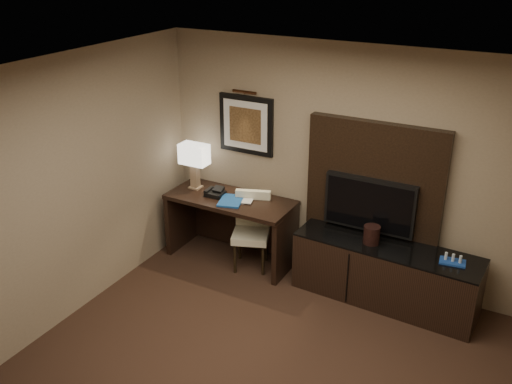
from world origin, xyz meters
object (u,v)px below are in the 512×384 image
Objects in this scene: tv at (370,205)px; minibar_tray at (453,259)px; desk at (231,229)px; ice_bucket at (372,235)px; desk_chair at (251,234)px; credenza at (385,273)px; table_lamp at (195,166)px; desk_phone at (215,192)px.

minibar_tray is (0.96, -0.22, -0.29)m from tv.
minibar_tray is at bearing 0.02° from desk.
ice_bucket is at bearing 0.12° from desk.
tv is at bearing -9.54° from desk_chair.
ice_bucket is (1.75, -0.02, 0.37)m from desk.
credenza is 3.47× the size of table_lamp.
table_lamp is at bearing -176.63° from tv.
tv is 0.34m from ice_bucket.
table_lamp is 2.71× the size of desk_phone.
table_lamp is 2.25× the size of minibar_tray.
desk_phone reaches higher than minibar_tray.
credenza is at bearing -33.42° from tv.
credenza is 7.81× the size of minibar_tray.
desk_phone is 1.95m from ice_bucket.
desk is 7.32× the size of desk_phone.
desk_chair is at bearing -174.77° from credenza.
table_lamp reaches higher than ice_bucket.
minibar_tray is (0.67, -0.03, 0.39)m from credenza.
desk is 0.32m from desk_chair.
tv is 3.95× the size of minibar_tray.
ice_bucket is 0.78× the size of minibar_tray.
desk_chair is 2.31m from minibar_tray.
table_lamp is 2.31m from ice_bucket.
desk_phone is at bearing -176.20° from credenza.
desk is 6.08× the size of minibar_tray.
desk_chair is (-1.33, -0.25, -0.58)m from tv.
credenza is 0.76m from tv.
desk_chair and ice_bucket have the same top height.
tv is 1.14× the size of desk_chair.
table_lamp reaches higher than desk.
desk is at bearing 149.06° from desk_chair.
credenza is at bearing 6.08° from ice_bucket.
credenza is 1.62m from desk_chair.
tv is 1.76× the size of table_lamp.
ice_bucket is at bearing -62.54° from tv.
table_lamp is at bearing 163.76° from desk_phone.
credenza is 9.40× the size of desk_phone.
desk_chair is (-1.62, -0.06, 0.10)m from credenza.
desk_phone is (-2.13, -0.02, 0.54)m from credenza.
tv is at bearing 7.35° from desk.
desk_phone is (-1.84, -0.21, -0.14)m from tv.
table_lamp reaches higher than tv.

